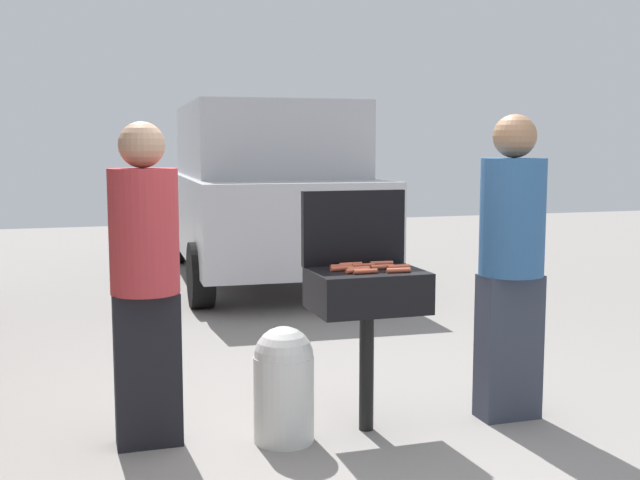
{
  "coord_description": "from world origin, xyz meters",
  "views": [
    {
      "loc": [
        -1.37,
        -3.79,
        1.55
      ],
      "look_at": [
        0.02,
        0.62,
        1.0
      ],
      "focal_mm": 44.08,
      "sensor_mm": 36.0,
      "label": 1
    }
  ],
  "objects_px": {
    "person_right": "(511,256)",
    "hot_dog_4": "(365,271)",
    "hot_dog_2": "(358,269)",
    "person_left": "(145,273)",
    "hot_dog_8": "(358,271)",
    "hot_dog_0": "(398,267)",
    "hot_dog_7": "(351,265)",
    "hot_dog_3": "(342,266)",
    "bbq_grill": "(367,296)",
    "hot_dog_1": "(398,270)",
    "hot_dog_6": "(363,266)",
    "propane_tank": "(284,382)",
    "hot_dog_10": "(382,267)",
    "hot_dog_5": "(342,269)",
    "parked_minivan": "(263,192)",
    "hot_dog_9": "(382,263)"
  },
  "relations": [
    {
      "from": "hot_dog_7",
      "to": "hot_dog_3",
      "type": "bearing_deg",
      "value": -145.74
    },
    {
      "from": "hot_dog_7",
      "to": "bbq_grill",
      "type": "bearing_deg",
      "value": -72.34
    },
    {
      "from": "hot_dog_8",
      "to": "hot_dog_9",
      "type": "distance_m",
      "value": 0.3
    },
    {
      "from": "person_right",
      "to": "hot_dog_2",
      "type": "bearing_deg",
      "value": 2.81
    },
    {
      "from": "bbq_grill",
      "to": "hot_dog_0",
      "type": "height_order",
      "value": "hot_dog_0"
    },
    {
      "from": "bbq_grill",
      "to": "hot_dog_1",
      "type": "xyz_separation_m",
      "value": [
        0.13,
        -0.12,
        0.15
      ]
    },
    {
      "from": "hot_dog_6",
      "to": "hot_dog_10",
      "type": "height_order",
      "value": "same"
    },
    {
      "from": "hot_dog_5",
      "to": "hot_dog_7",
      "type": "xyz_separation_m",
      "value": [
        0.09,
        0.12,
        0.0
      ]
    },
    {
      "from": "hot_dog_8",
      "to": "hot_dog_5",
      "type": "bearing_deg",
      "value": 122.32
    },
    {
      "from": "hot_dog_1",
      "to": "hot_dog_9",
      "type": "bearing_deg",
      "value": 88.36
    },
    {
      "from": "hot_dog_10",
      "to": "hot_dog_5",
      "type": "bearing_deg",
      "value": 178.55
    },
    {
      "from": "hot_dog_2",
      "to": "hot_dog_4",
      "type": "relative_size",
      "value": 1.0
    },
    {
      "from": "hot_dog_2",
      "to": "person_left",
      "type": "distance_m",
      "value": 1.11
    },
    {
      "from": "hot_dog_7",
      "to": "parked_minivan",
      "type": "bearing_deg",
      "value": 82.35
    },
    {
      "from": "hot_dog_1",
      "to": "hot_dog_9",
      "type": "relative_size",
      "value": 1.0
    },
    {
      "from": "hot_dog_0",
      "to": "propane_tank",
      "type": "height_order",
      "value": "hot_dog_0"
    },
    {
      "from": "bbq_grill",
      "to": "hot_dog_2",
      "type": "distance_m",
      "value": 0.16
    },
    {
      "from": "hot_dog_8",
      "to": "parked_minivan",
      "type": "height_order",
      "value": "parked_minivan"
    },
    {
      "from": "hot_dog_6",
      "to": "hot_dog_9",
      "type": "xyz_separation_m",
      "value": [
        0.13,
        0.05,
        0.0
      ]
    },
    {
      "from": "hot_dog_0",
      "to": "hot_dog_8",
      "type": "bearing_deg",
      "value": -167.96
    },
    {
      "from": "parked_minivan",
      "to": "hot_dog_10",
      "type": "bearing_deg",
      "value": 86.54
    },
    {
      "from": "hot_dog_3",
      "to": "hot_dog_9",
      "type": "bearing_deg",
      "value": 9.42
    },
    {
      "from": "hot_dog_3",
      "to": "hot_dog_6",
      "type": "xyz_separation_m",
      "value": [
        0.12,
        -0.01,
        0.0
      ]
    },
    {
      "from": "hot_dog_8",
      "to": "person_right",
      "type": "height_order",
      "value": "person_right"
    },
    {
      "from": "hot_dog_0",
      "to": "hot_dog_7",
      "type": "xyz_separation_m",
      "value": [
        -0.22,
        0.15,
        0.0
      ]
    },
    {
      "from": "person_right",
      "to": "hot_dog_4",
      "type": "bearing_deg",
      "value": 8.66
    },
    {
      "from": "bbq_grill",
      "to": "hot_dog_10",
      "type": "relative_size",
      "value": 6.83
    },
    {
      "from": "hot_dog_2",
      "to": "hot_dog_3",
      "type": "distance_m",
      "value": 0.12
    },
    {
      "from": "hot_dog_0",
      "to": "person_left",
      "type": "xyz_separation_m",
      "value": [
        -1.34,
        0.15,
        0.01
      ]
    },
    {
      "from": "hot_dog_2",
      "to": "person_left",
      "type": "bearing_deg",
      "value": 172.07
    },
    {
      "from": "bbq_grill",
      "to": "hot_dog_5",
      "type": "xyz_separation_m",
      "value": [
        -0.14,
        0.02,
        0.15
      ]
    },
    {
      "from": "hot_dog_1",
      "to": "hot_dog_6",
      "type": "height_order",
      "value": "same"
    },
    {
      "from": "propane_tank",
      "to": "parked_minivan",
      "type": "distance_m",
      "value": 5.19
    },
    {
      "from": "hot_dog_5",
      "to": "hot_dog_7",
      "type": "bearing_deg",
      "value": 51.94
    },
    {
      "from": "hot_dog_8",
      "to": "hot_dog_10",
      "type": "height_order",
      "value": "same"
    },
    {
      "from": "hot_dog_3",
      "to": "person_left",
      "type": "distance_m",
      "value": 1.05
    },
    {
      "from": "hot_dog_5",
      "to": "person_left",
      "type": "bearing_deg",
      "value": 173.45
    },
    {
      "from": "hot_dog_5",
      "to": "hot_dog_7",
      "type": "distance_m",
      "value": 0.15
    },
    {
      "from": "bbq_grill",
      "to": "hot_dog_5",
      "type": "height_order",
      "value": "hot_dog_5"
    },
    {
      "from": "hot_dog_7",
      "to": "hot_dog_9",
      "type": "height_order",
      "value": "same"
    },
    {
      "from": "bbq_grill",
      "to": "hot_dog_3",
      "type": "relative_size",
      "value": 6.83
    },
    {
      "from": "hot_dog_0",
      "to": "hot_dog_10",
      "type": "height_order",
      "value": "same"
    },
    {
      "from": "hot_dog_9",
      "to": "person_left",
      "type": "height_order",
      "value": "person_left"
    },
    {
      "from": "hot_dog_8",
      "to": "parked_minivan",
      "type": "distance_m",
      "value": 5.12
    },
    {
      "from": "hot_dog_8",
      "to": "propane_tank",
      "type": "distance_m",
      "value": 0.7
    },
    {
      "from": "hot_dog_2",
      "to": "person_right",
      "type": "height_order",
      "value": "person_right"
    },
    {
      "from": "hot_dog_5",
      "to": "person_right",
      "type": "xyz_separation_m",
      "value": [
        0.98,
        -0.08,
        0.04
      ]
    },
    {
      "from": "hot_dog_7",
      "to": "hot_dog_10",
      "type": "distance_m",
      "value": 0.19
    },
    {
      "from": "propane_tank",
      "to": "person_left",
      "type": "distance_m",
      "value": 0.92
    },
    {
      "from": "hot_dog_0",
      "to": "hot_dog_8",
      "type": "distance_m",
      "value": 0.26
    }
  ]
}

